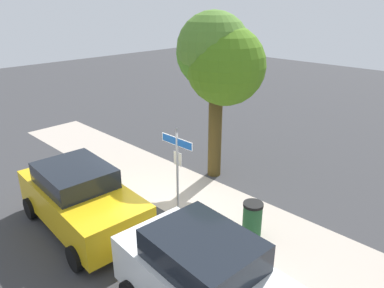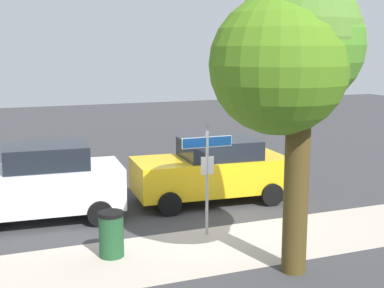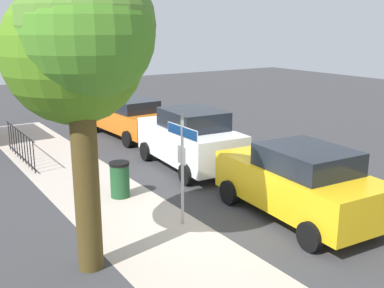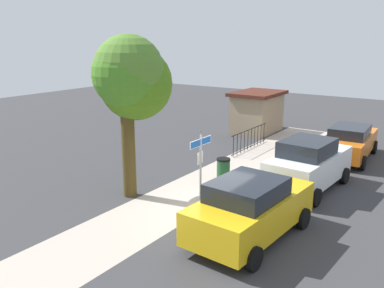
{
  "view_description": "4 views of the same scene",
  "coord_description": "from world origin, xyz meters",
  "px_view_note": "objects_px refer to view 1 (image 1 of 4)",
  "views": [
    {
      "loc": [
        7.32,
        -6.17,
        5.98
      ],
      "look_at": [
        0.3,
        1.0,
        1.99
      ],
      "focal_mm": 33.59,
      "sensor_mm": 36.0,
      "label": 1
    },
    {
      "loc": [
        5.0,
        11.39,
        4.35
      ],
      "look_at": [
        0.58,
        0.2,
        2.17
      ],
      "focal_mm": 49.32,
      "sensor_mm": 36.0,
      "label": 2
    },
    {
      "loc": [
        -8.31,
        5.76,
        4.56
      ],
      "look_at": [
        0.55,
        -0.04,
        1.82
      ],
      "focal_mm": 43.17,
      "sensor_mm": 36.0,
      "label": 3
    },
    {
      "loc": [
        -10.87,
        -6.93,
        5.65
      ],
      "look_at": [
        -0.34,
        0.33,
        2.31
      ],
      "focal_mm": 38.58,
      "sensor_mm": 36.0,
      "label": 4
    }
  ],
  "objects_px": {
    "shade_tree": "(218,58)",
    "car_white": "(210,285)",
    "street_sign": "(177,156)",
    "trash_bin": "(252,219)",
    "car_yellow": "(81,198)"
  },
  "relations": [
    {
      "from": "car_white",
      "to": "trash_bin",
      "type": "height_order",
      "value": "car_white"
    },
    {
      "from": "street_sign",
      "to": "shade_tree",
      "type": "xyz_separation_m",
      "value": [
        -0.63,
        2.46,
        2.51
      ]
    },
    {
      "from": "shade_tree",
      "to": "car_white",
      "type": "distance_m",
      "value": 7.31
    },
    {
      "from": "trash_bin",
      "to": "street_sign",
      "type": "bearing_deg",
      "value": -168.31
    },
    {
      "from": "shade_tree",
      "to": "car_yellow",
      "type": "xyz_separation_m",
      "value": [
        -0.61,
        -4.99,
        -3.36
      ]
    },
    {
      "from": "street_sign",
      "to": "car_white",
      "type": "height_order",
      "value": "street_sign"
    },
    {
      "from": "shade_tree",
      "to": "trash_bin",
      "type": "xyz_separation_m",
      "value": [
        3.04,
        -1.96,
        -3.78
      ]
    },
    {
      "from": "street_sign",
      "to": "shade_tree",
      "type": "relative_size",
      "value": 0.46
    },
    {
      "from": "car_yellow",
      "to": "car_white",
      "type": "height_order",
      "value": "car_white"
    },
    {
      "from": "car_yellow",
      "to": "trash_bin",
      "type": "height_order",
      "value": "car_yellow"
    },
    {
      "from": "shade_tree",
      "to": "car_white",
      "type": "bearing_deg",
      "value": -49.89
    },
    {
      "from": "trash_bin",
      "to": "car_yellow",
      "type": "bearing_deg",
      "value": -140.34
    },
    {
      "from": "car_white",
      "to": "shade_tree",
      "type": "bearing_deg",
      "value": 134.04
    },
    {
      "from": "car_yellow",
      "to": "shade_tree",
      "type": "bearing_deg",
      "value": 86.74
    },
    {
      "from": "street_sign",
      "to": "trash_bin",
      "type": "bearing_deg",
      "value": 11.69
    }
  ]
}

